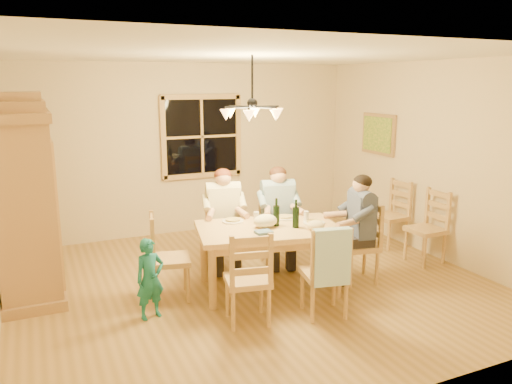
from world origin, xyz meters
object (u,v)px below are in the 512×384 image
chair_far_left (224,246)px  chair_near_right (324,287)px  chair_spare_back (389,226)px  wine_bottle_a (276,212)px  dining_table (269,236)px  chair_end_left (171,272)px  wine_bottle_b (296,214)px  adult_slate_man (360,215)px  child (150,279)px  chandelier (252,112)px  chair_near_left (248,294)px  chair_far_right (278,243)px  adult_woman (223,207)px  armoire (26,204)px  chair_spare_front (425,240)px  adult_plaid_man (278,204)px  chair_end_right (358,257)px

chair_far_left → chair_near_right: (0.48, -1.67, 0.00)m
chair_spare_back → wine_bottle_a: bearing=103.0°
dining_table → chair_spare_back: bearing=16.6°
chair_end_left → wine_bottle_b: (1.39, -0.37, 0.62)m
adult_slate_man → child: bearing=100.2°
chandelier → chair_near_left: chandelier is taller
chair_far_right → child: size_ratio=1.16×
chair_far_right → chair_end_left: bearing=28.0°
wine_bottle_a → chair_far_left: bearing=113.3°
adult_woman → wine_bottle_a: 0.89m
chair_far_right → chair_near_right: (-0.23, -1.53, 0.00)m
adult_woman → chair_spare_back: (2.58, -0.14, -0.54)m
chandelier → adult_woman: size_ratio=0.88×
armoire → chandelier: bearing=-18.9°
adult_slate_man → wine_bottle_a: 1.03m
dining_table → chair_spare_front: chair_spare_front is taller
armoire → adult_plaid_man: armoire is taller
chair_near_right → adult_woman: bearing=117.9°
wine_bottle_b → adult_plaid_man: bearing=77.3°
chair_near_left → chair_end_left: size_ratio=1.00×
adult_plaid_man → chair_near_right: bearing=93.4°
chair_far_left → chair_far_right: bearing=180.0°
chair_end_right → chair_far_right: bearing=46.6°
child → adult_woman: bearing=26.6°
chair_near_right → dining_table: bearing=117.9°
chair_near_right → armoire: bearing=157.8°
chair_end_right → wine_bottle_b: 1.04m
child → chair_spare_front: 3.77m
adult_plaid_man → wine_bottle_a: adult_plaid_man is taller
adult_plaid_man → wine_bottle_a: bearing=73.5°
chair_far_left → chair_spare_front: size_ratio=1.00×
chair_far_right → chair_spare_front: size_ratio=1.00×
chair_far_left → chair_end_left: same height
adult_slate_man → armoire: bearing=82.6°
adult_plaid_man → child: adult_plaid_man is taller
chair_spare_back → chair_end_right: bearing=123.2°
chair_spare_back → adult_plaid_man: bearing=86.3°
adult_slate_man → chair_spare_front: bearing=-69.8°
chair_far_right → adult_slate_man: size_ratio=1.13×
adult_slate_man → child: size_ratio=1.02×
child → chair_spare_back: bearing=-0.6°
chandelier → adult_plaid_man: (0.58, 0.48, -1.24)m
wine_bottle_a → chandelier: bearing=140.4°
chair_near_left → chair_end_left: same height
armoire → adult_slate_man: armoire is taller
chair_far_left → wine_bottle_b: (0.52, -0.97, 0.62)m
chair_end_right → chair_spare_back: (1.23, 0.93, 0.00)m
chair_far_left → chair_far_right: size_ratio=1.00×
chair_near_left → adult_woman: size_ratio=1.13×
chair_end_right → chair_spare_back: same height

